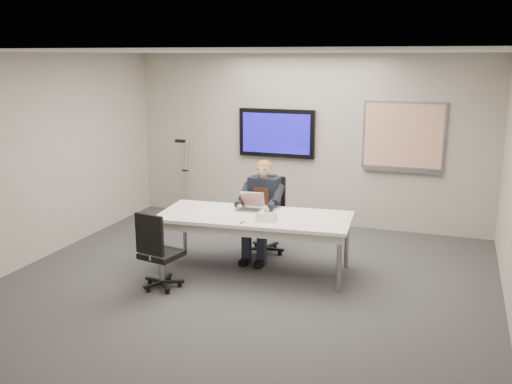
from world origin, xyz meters
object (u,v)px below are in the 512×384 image
(seated_person, at_px, (260,220))
(laptop, at_px, (250,206))
(conference_table, at_px, (255,221))
(office_chair_far, at_px, (266,229))
(office_chair_near, at_px, (160,265))

(seated_person, distance_m, laptop, 0.37)
(conference_table, relative_size, laptop, 7.45)
(seated_person, xyz_separation_m, laptop, (-0.05, -0.25, 0.27))
(office_chair_far, xyz_separation_m, seated_person, (-0.00, -0.26, 0.21))
(office_chair_near, distance_m, seated_person, 1.65)
(seated_person, bearing_deg, conference_table, -78.05)
(conference_table, relative_size, office_chair_far, 2.33)
(office_chair_far, bearing_deg, office_chair_near, -112.12)
(office_chair_far, distance_m, seated_person, 0.33)
(office_chair_far, relative_size, seated_person, 0.80)
(conference_table, height_order, office_chair_near, office_chair_near)
(office_chair_far, xyz_separation_m, office_chair_near, (-0.78, -1.69, -0.04))
(conference_table, height_order, office_chair_far, office_chair_far)
(office_chair_far, relative_size, laptop, 3.19)
(seated_person, bearing_deg, office_chair_near, -117.66)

